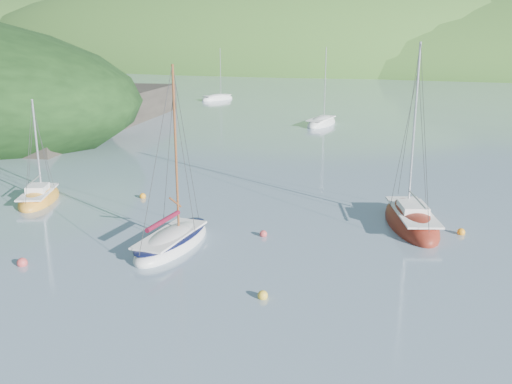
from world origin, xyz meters
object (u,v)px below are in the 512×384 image
(sailboat_yellow, at_px, (39,198))
(distant_sloop_c, at_px, (217,99))
(sloop_red, at_px, (411,222))
(daysailer_white, at_px, (172,242))
(distant_sloop_a, at_px, (321,124))

(sailboat_yellow, xyz_separation_m, distant_sloop_c, (-13.12, 55.73, -0.01))
(sailboat_yellow, bearing_deg, distant_sloop_c, 78.57)
(sloop_red, relative_size, sailboat_yellow, 1.54)
(daysailer_white, bearing_deg, sloop_red, 35.07)
(daysailer_white, height_order, sailboat_yellow, daysailer_white)
(sailboat_yellow, height_order, distant_sloop_a, distant_sloop_a)
(distant_sloop_c, bearing_deg, sailboat_yellow, -52.73)
(daysailer_white, xyz_separation_m, distant_sloop_c, (-25.00, 59.75, -0.06))
(sloop_red, height_order, distant_sloop_c, sloop_red)
(daysailer_white, height_order, sloop_red, sloop_red)
(distant_sloop_a, relative_size, distant_sloop_c, 1.10)
(sloop_red, xyz_separation_m, distant_sloop_c, (-35.91, 52.10, -0.05))
(daysailer_white, relative_size, distant_sloop_c, 1.09)
(sailboat_yellow, relative_size, distant_sloop_a, 0.73)
(sloop_red, height_order, sailboat_yellow, sloop_red)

